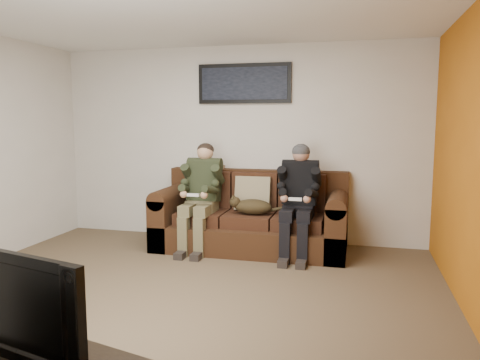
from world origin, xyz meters
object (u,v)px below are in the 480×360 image
(sofa, at_px, (252,219))
(television, at_px, (30,300))
(framed_poster, at_px, (244,84))
(cat, at_px, (251,206))
(person_left, at_px, (201,189))
(person_right, at_px, (299,193))

(sofa, distance_m, television, 3.81)
(framed_poster, bearing_deg, cat, -68.32)
(cat, height_order, television, television)
(person_left, relative_size, framed_poster, 1.06)
(person_right, relative_size, cat, 2.03)
(person_right, bearing_deg, sofa, 162.00)
(sofa, distance_m, person_right, 0.75)
(sofa, bearing_deg, person_right, -18.00)
(person_left, bearing_deg, person_right, 0.02)
(person_right, xyz_separation_m, framed_poster, (-0.81, 0.58, 1.34))
(sofa, bearing_deg, framed_poster, 117.68)
(framed_poster, relative_size, television, 1.31)
(person_right, distance_m, television, 3.70)
(framed_poster, distance_m, television, 4.39)
(person_right, distance_m, cat, 0.60)
(cat, bearing_deg, framed_poster, 111.68)
(person_left, height_order, television, person_left)
(sofa, height_order, television, television)
(cat, relative_size, framed_poster, 0.53)
(cat, relative_size, television, 0.69)
(framed_poster, xyz_separation_m, television, (-0.10, -4.17, -1.38))
(person_right, relative_size, television, 1.41)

